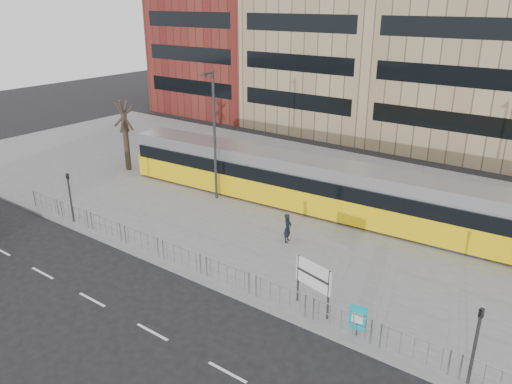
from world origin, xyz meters
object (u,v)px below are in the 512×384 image
Objects in this scene: pedestrian at (288,228)px; traffic_light_east at (477,337)px; traffic_light_west at (69,191)px; bare_tree at (122,97)px; tram at (314,185)px; ad_panel at (358,318)px; station_sign at (313,278)px; lamp_post_west at (214,131)px.

pedestrian is 12.52m from traffic_light_east.
bare_tree is (-5.15, 8.64, 3.76)m from traffic_light_west.
tram is 9.13× the size of traffic_light_east.
tram is 13.00m from ad_panel.
tram is 5.04m from pedestrian.
ad_panel is 0.83× the size of pedestrian.
traffic_light_west is 0.40× the size of bare_tree.
traffic_light_east is 0.40× the size of bare_tree.
ad_panel is 0.45× the size of traffic_light_east.
station_sign is 0.27× the size of lamp_post_west.
ad_panel is 0.45× the size of traffic_light_west.
bare_tree reaches higher than tram.
station_sign is 2.55m from ad_panel.
station_sign is 0.74× the size of traffic_light_west.
traffic_light_east is 29.84m from bare_tree.
ad_panel is 16.80m from lamp_post_west.
tram is 3.68× the size of bare_tree.
traffic_light_east is at bearing -10.86° from ad_panel.
pedestrian is (1.18, -4.83, -0.84)m from tram.
traffic_light_east is (23.16, 0.00, 0.00)m from traffic_light_west.
ad_panel is (8.00, -10.21, -0.86)m from tram.
station_sign is at bearing 26.60° from traffic_light_west.
lamp_post_west is at bearing -163.84° from tram.
bare_tree is (-15.94, -1.69, 4.07)m from tram.
lamp_post_west is 1.12× the size of bare_tree.
pedestrian reaches higher than ad_panel.
bare_tree reaches higher than ad_panel.
bare_tree is (-17.12, 3.14, 4.90)m from pedestrian.
bare_tree is at bearing 151.20° from ad_panel.
tram is 12.38× the size of station_sign.
traffic_light_east is at bearing -16.98° from bare_tree.
ad_panel is at bearing 24.79° from traffic_light_west.
tram is at bearing 19.82° from lamp_post_west.
traffic_light_east is at bearing -127.68° from pedestrian.
pedestrian is at bearing -79.92° from tram.
tram is at bearing 2.24° from pedestrian.
pedestrian is at bearing -10.39° from bare_tree.
bare_tree is at bearing 176.58° from lamp_post_west.
lamp_post_west reaches higher than tram.
pedestrian is 0.19× the size of lamp_post_west.
tram reaches higher than ad_panel.
station_sign is at bearing -63.53° from tram.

